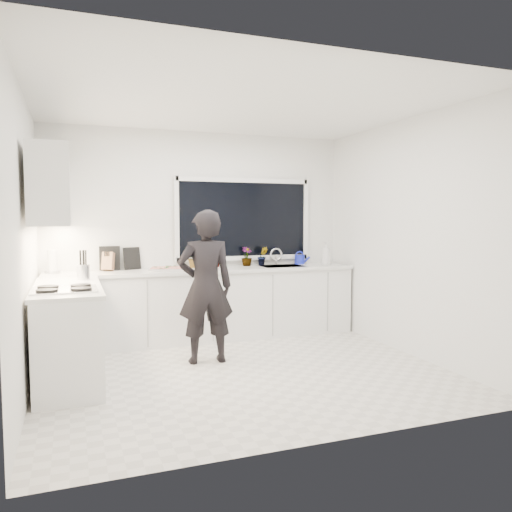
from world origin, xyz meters
name	(u,v)px	position (x,y,z in m)	size (l,w,h in m)	color
floor	(243,372)	(0.00, 0.00, -0.01)	(4.00, 3.50, 0.02)	beige
wall_back	(200,234)	(0.00, 1.76, 1.35)	(4.00, 0.02, 2.70)	white
wall_left	(24,243)	(-2.01, 0.00, 1.35)	(0.02, 3.50, 2.70)	white
wall_right	(409,237)	(2.01, 0.00, 1.35)	(0.02, 3.50, 2.70)	white
ceiling	(243,102)	(0.00, 0.00, 2.71)	(4.00, 3.50, 0.02)	white
window	(244,219)	(0.60, 1.73, 1.55)	(1.80, 0.02, 1.00)	black
base_cabinets_back	(207,305)	(0.00, 1.45, 0.44)	(3.92, 0.58, 0.88)	white
base_cabinets_left	(69,335)	(-1.67, 0.35, 0.44)	(0.58, 1.60, 0.88)	white
countertop_back	(207,270)	(0.00, 1.44, 0.90)	(3.94, 0.62, 0.04)	silver
countertop_left	(67,288)	(-1.67, 0.35, 0.90)	(0.62, 1.60, 0.04)	silver
upper_cabinets	(52,190)	(-1.79, 0.70, 1.85)	(0.34, 2.10, 0.70)	white
sink	(282,270)	(1.05, 1.45, 0.87)	(0.58, 0.42, 0.14)	silver
faucet	(276,257)	(1.05, 1.65, 1.03)	(0.03, 0.03, 0.22)	silver
stovetop	(64,289)	(-1.69, 0.00, 0.94)	(0.56, 0.48, 0.03)	black
person	(206,287)	(-0.27, 0.45, 0.83)	(0.60, 0.40, 1.66)	black
pizza_tray	(167,269)	(-0.51, 1.42, 0.94)	(0.43, 0.32, 0.03)	silver
pizza	(167,268)	(-0.51, 1.42, 0.95)	(0.39, 0.28, 0.01)	red
watering_can	(300,259)	(1.39, 1.61, 0.98)	(0.14, 0.14, 0.13)	#131FBA
paper_towel_roll	(53,262)	(-1.84, 1.55, 1.05)	(0.11, 0.11, 0.26)	silver
knife_block	(108,262)	(-1.21, 1.59, 1.03)	(0.13, 0.10, 0.22)	#905F43
utensil_crock	(83,272)	(-1.51, 0.80, 1.00)	(0.13, 0.13, 0.16)	silver
picture_frame_large	(132,258)	(-0.91, 1.69, 1.06)	(0.22, 0.02, 0.28)	black
picture_frame_small	(110,258)	(-1.18, 1.69, 1.07)	(0.25, 0.02, 0.30)	black
herb_plants	(218,257)	(0.20, 1.61, 1.05)	(1.19, 0.32, 0.27)	#26662D
soap_bottles	(326,255)	(1.65, 1.30, 1.07)	(0.15, 0.15, 0.33)	#D8BF66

